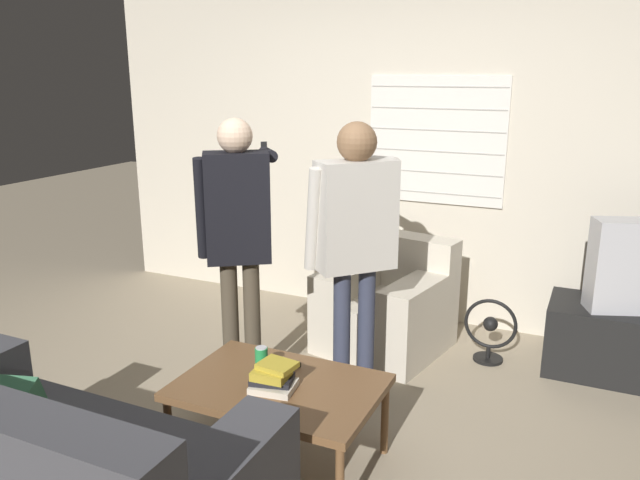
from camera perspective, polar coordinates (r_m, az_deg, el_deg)
ground_plane at (r=3.55m, az=-3.56°, el=-17.59°), size 16.00×16.00×0.00m
wall_back at (r=4.90m, az=7.61°, el=7.58°), size 5.20×0.08×2.55m
armchair_beige at (r=4.47m, az=6.25°, el=-5.94°), size 0.91×0.92×0.78m
coffee_table at (r=3.16m, az=-3.76°, el=-13.59°), size 0.98×0.67×0.44m
tv_stand at (r=4.52m, az=26.91°, el=-8.49°), size 1.08×0.51×0.46m
person_left_standing at (r=3.64m, az=-7.51°, el=1.30°), size 0.47×0.82×1.67m
person_right_standing at (r=3.52m, az=3.19°, el=1.08°), size 0.52×0.84×1.66m
book_stack at (r=3.07m, az=-4.29°, el=-12.43°), size 0.24×0.21×0.13m
soda_can at (r=3.25m, az=-5.37°, el=-10.76°), size 0.07×0.07×0.13m
spare_remote at (r=3.27m, az=-2.92°, el=-11.51°), size 0.10×0.13×0.02m
floor_fan at (r=4.42m, az=15.28°, el=-7.96°), size 0.35×0.20×0.44m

